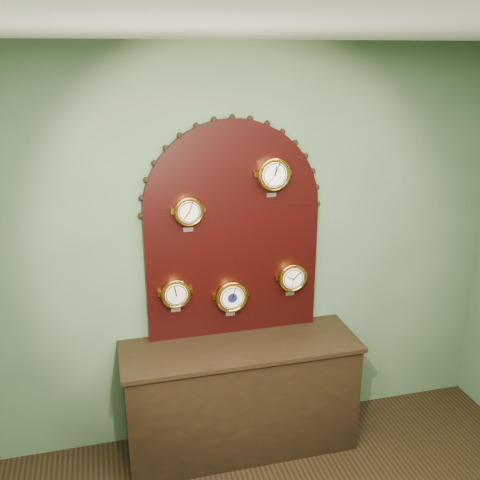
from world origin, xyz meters
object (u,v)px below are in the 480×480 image
object	(u,v)px
shop_counter	(241,398)
tide_clock	(292,277)
barometer	(231,296)
display_board	(233,224)
arabic_clock	(273,174)
hygrometer	(176,293)
roman_clock	(188,211)

from	to	relation	value
shop_counter	tide_clock	bearing A→B (deg)	20.45
barometer	tide_clock	distance (m)	0.45
barometer	tide_clock	bearing A→B (deg)	0.09
display_board	shop_counter	bearing A→B (deg)	-90.00
arabic_clock	hygrometer	world-z (taller)	arabic_clock
display_board	tide_clock	size ratio (longest dim) A/B	5.94
shop_counter	display_board	distance (m)	1.25
roman_clock	barometer	bearing A→B (deg)	-0.20
hygrometer	arabic_clock	bearing A→B (deg)	-0.04
shop_counter	arabic_clock	size ratio (longest dim) A/B	5.83
display_board	arabic_clock	world-z (taller)	display_board
roman_clock	arabic_clock	bearing A→B (deg)	-0.08
display_board	barometer	bearing A→B (deg)	-112.62
display_board	arabic_clock	size ratio (longest dim) A/B	5.58
display_board	arabic_clock	bearing A→B (deg)	-14.37
display_board	barometer	size ratio (longest dim) A/B	5.51
roman_clock	arabic_clock	xyz separation A→B (m)	(0.57, -0.00, 0.21)
display_board	arabic_clock	xyz separation A→B (m)	(0.26, -0.07, 0.34)
arabic_clock	tide_clock	size ratio (longest dim) A/B	1.07
shop_counter	roman_clock	size ratio (longest dim) A/B	6.51
shop_counter	display_board	xyz separation A→B (m)	(0.00, 0.22, 1.23)
shop_counter	barometer	distance (m)	0.74
barometer	tide_clock	size ratio (longest dim) A/B	1.08
hygrometer	barometer	size ratio (longest dim) A/B	0.92
arabic_clock	display_board	bearing A→B (deg)	165.63
display_board	barometer	xyz separation A→B (m)	(-0.03, -0.07, -0.50)
display_board	roman_clock	size ratio (longest dim) A/B	6.22
shop_counter	tide_clock	distance (m)	0.93
display_board	hygrometer	bearing A→B (deg)	-170.89
hygrometer	tide_clock	size ratio (longest dim) A/B	0.99
shop_counter	hygrometer	distance (m)	0.91
display_board	roman_clock	bearing A→B (deg)	-167.97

